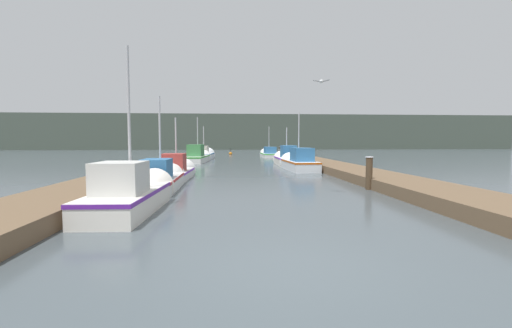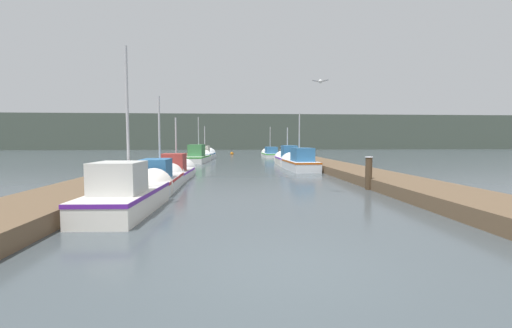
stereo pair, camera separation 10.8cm
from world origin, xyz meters
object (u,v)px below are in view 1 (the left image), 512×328
object	(u,v)px
fishing_boat_6	(204,155)
mooring_piling_0	(192,154)
mooring_piling_3	(281,152)
fishing_boat_0	(133,193)
fishing_boat_4	(286,159)
mooring_piling_2	(280,154)
seagull_lead	(321,81)
fishing_boat_3	(298,162)
fishing_boat_1	(162,179)
fishing_boat_2	(177,171)
fishing_boat_5	(198,156)
fishing_boat_7	(269,154)
mooring_piling_1	(369,173)
channel_buoy	(231,154)

from	to	relation	value
fishing_boat_6	mooring_piling_0	size ratio (longest dim) A/B	5.69
fishing_boat_6	mooring_piling_3	distance (m)	8.67
fishing_boat_0	fishing_boat_4	world-z (taller)	fishing_boat_0
mooring_piling_2	seagull_lead	world-z (taller)	seagull_lead
mooring_piling_2	fishing_boat_3	bearing A→B (deg)	-93.68
mooring_piling_0	seagull_lead	bearing A→B (deg)	-74.31
fishing_boat_4	fishing_boat_6	world-z (taller)	fishing_boat_6
fishing_boat_1	mooring_piling_2	size ratio (longest dim) A/B	5.14
seagull_lead	fishing_boat_6	bearing A→B (deg)	119.45
fishing_boat_3	fishing_boat_6	world-z (taller)	fishing_boat_3
mooring_piling_2	fishing_boat_2	bearing A→B (deg)	-114.21
fishing_boat_0	fishing_boat_4	distance (m)	18.61
fishing_boat_5	seagull_lead	distance (m)	20.52
fishing_boat_7	fishing_boat_4	bearing A→B (deg)	-91.24
mooring_piling_1	seagull_lead	bearing A→B (deg)	-147.08
fishing_boat_5	mooring_piling_3	bearing A→B (deg)	45.74
fishing_boat_1	fishing_boat_4	size ratio (longest dim) A/B	0.96
channel_buoy	fishing_boat_5	bearing A→B (deg)	-100.87
fishing_boat_4	mooring_piling_0	distance (m)	13.13
mooring_piling_0	mooring_piling_3	xyz separation A→B (m)	(9.76, 1.19, 0.16)
fishing_boat_0	fishing_boat_6	world-z (taller)	fishing_boat_0
fishing_boat_4	mooring_piling_2	bearing A→B (deg)	84.29
fishing_boat_4	fishing_boat_5	world-z (taller)	fishing_boat_5
fishing_boat_7	mooring_piling_3	distance (m)	1.88
fishing_boat_7	channel_buoy	world-z (taller)	fishing_boat_7
mooring_piling_0	seagull_lead	world-z (taller)	seagull_lead
fishing_boat_4	mooring_piling_2	world-z (taller)	fishing_boat_4
fishing_boat_1	mooring_piling_0	distance (m)	22.85
fishing_boat_3	mooring_piling_3	bearing A→B (deg)	83.06
fishing_boat_0	fishing_boat_2	world-z (taller)	fishing_boat_0
channel_buoy	fishing_boat_2	bearing A→B (deg)	-95.85
mooring_piling_3	mooring_piling_0	bearing A→B (deg)	-173.07
fishing_boat_5	mooring_piling_3	xyz separation A→B (m)	(8.57, 7.27, 0.15)
fishing_boat_3	fishing_boat_5	xyz separation A→B (m)	(-7.36, 8.55, 0.00)
fishing_boat_0	channel_buoy	world-z (taller)	fishing_boat_0
fishing_boat_5	mooring_piling_0	xyz separation A→B (m)	(-1.20, 6.09, -0.01)
fishing_boat_7	seagull_lead	size ratio (longest dim) A/B	9.84
fishing_boat_0	fishing_boat_2	distance (m)	8.15
channel_buoy	seagull_lead	size ratio (longest dim) A/B	1.72
mooring_piling_3	fishing_boat_0	bearing A→B (deg)	-106.80
fishing_boat_2	seagull_lead	distance (m)	9.45
fishing_boat_0	fishing_boat_7	size ratio (longest dim) A/B	0.90
fishing_boat_1	mooring_piling_2	distance (m)	23.57
mooring_piling_1	fishing_boat_1	bearing A→B (deg)	172.99
fishing_boat_4	seagull_lead	world-z (taller)	seagull_lead
fishing_boat_6	mooring_piling_2	xyz separation A→B (m)	(8.07, 0.27, 0.06)
fishing_boat_1	fishing_boat_3	bearing A→B (deg)	47.63
mooring_piling_1	mooring_piling_3	distance (m)	25.03
fishing_boat_1	mooring_piling_0	size ratio (longest dim) A/B	5.04
fishing_boat_4	channel_buoy	world-z (taller)	fishing_boat_4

